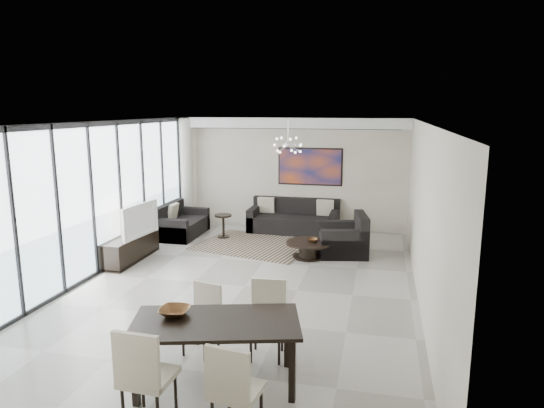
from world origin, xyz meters
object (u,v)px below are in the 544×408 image
(coffee_table, at_px, (309,249))
(television, at_px, (135,220))
(tv_console, at_px, (130,248))
(dining_table, at_px, (216,328))
(sofa_main, at_px, (294,221))

(coffee_table, xyz_separation_m, television, (-3.47, -1.01, 0.68))
(coffee_table, distance_m, tv_console, 3.77)
(coffee_table, distance_m, television, 3.68)
(tv_console, bearing_deg, dining_table, -50.57)
(sofa_main, bearing_deg, tv_console, -133.02)
(dining_table, bearing_deg, tv_console, 129.43)
(sofa_main, bearing_deg, coffee_table, -71.44)
(coffee_table, bearing_deg, sofa_main, 108.56)
(sofa_main, xyz_separation_m, dining_table, (0.40, -7.17, 0.42))
(coffee_table, height_order, television, television)
(sofa_main, height_order, television, television)
(tv_console, relative_size, television, 1.43)
(coffee_table, xyz_separation_m, tv_console, (-3.63, -1.00, 0.07))
(coffee_table, xyz_separation_m, sofa_main, (-0.71, 2.13, 0.09))
(television, height_order, dining_table, television)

